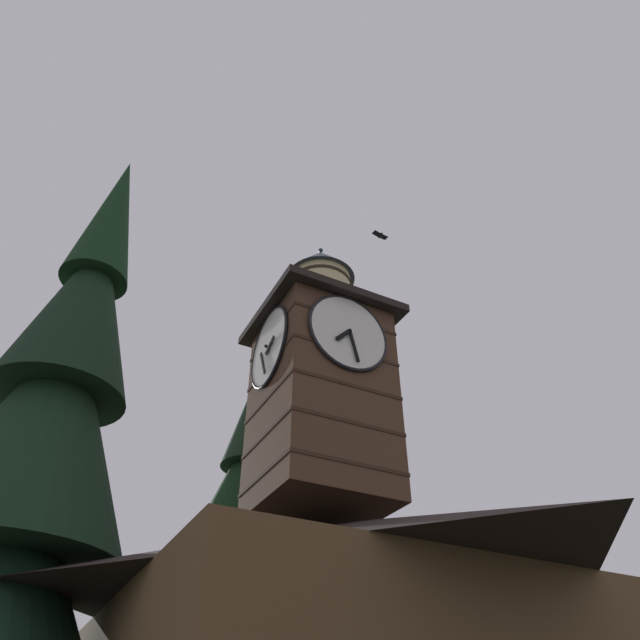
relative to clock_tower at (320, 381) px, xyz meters
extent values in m
pyramid|color=black|center=(-0.63, -0.59, -4.90)|extent=(10.66, 12.11, 2.18)
cube|color=#4C3323|center=(-0.02, -0.02, -0.94)|extent=(3.24, 3.24, 5.74)
cube|color=#352318|center=(-0.02, -0.02, -3.12)|extent=(3.28, 3.28, 0.10)
cube|color=#352318|center=(-0.02, -0.02, -2.05)|extent=(3.28, 3.28, 0.10)
cube|color=#352318|center=(-0.02, -0.02, -0.97)|extent=(3.28, 3.28, 0.10)
cube|color=#352318|center=(-0.02, -0.02, 0.10)|extent=(3.28, 3.28, 0.10)
cube|color=#352318|center=(-0.02, -0.02, 1.18)|extent=(3.28, 3.28, 0.10)
cylinder|color=white|center=(-0.02, 1.63, 0.69)|extent=(2.40, 0.10, 2.40)
torus|color=black|center=(-0.02, 1.65, 0.69)|extent=(2.50, 0.10, 2.50)
cube|color=black|center=(0.19, 1.73, 0.47)|extent=(0.51, 0.04, 0.51)
cube|color=black|center=(-0.14, 1.73, 0.21)|extent=(0.30, 0.04, 0.97)
sphere|color=black|center=(-0.02, 1.74, 0.69)|extent=(0.10, 0.10, 0.10)
cylinder|color=white|center=(1.63, -0.02, 0.69)|extent=(0.10, 2.40, 2.40)
torus|color=black|center=(1.65, -0.02, 0.69)|extent=(0.10, 2.50, 2.50)
cube|color=black|center=(1.73, 0.25, 0.56)|extent=(0.04, 0.59, 0.37)
cube|color=black|center=(1.73, -0.22, 0.24)|extent=(0.04, 0.47, 0.93)
sphere|color=black|center=(1.74, -0.02, 0.69)|extent=(0.10, 0.10, 0.10)
cube|color=black|center=(-0.02, -0.02, 2.05)|extent=(3.94, 3.94, 0.25)
cylinder|color=#D1BC84|center=(-0.02, -0.02, 3.05)|extent=(1.95, 1.95, 1.76)
cylinder|color=#2D2319|center=(-0.02, -0.02, 2.47)|extent=(2.01, 2.01, 0.10)
cylinder|color=#2D2319|center=(-0.02, -0.02, 3.05)|extent=(2.01, 2.01, 0.10)
cylinder|color=#2D2319|center=(-0.02, -0.02, 3.64)|extent=(2.01, 2.01, 0.10)
cone|color=#384251|center=(-0.02, -0.02, 4.55)|extent=(2.25, 2.25, 1.23)
sphere|color=#2D3847|center=(-0.02, -0.02, 5.27)|extent=(0.16, 0.16, 0.16)
cone|color=black|center=(0.15, -4.88, -4.21)|extent=(5.18, 5.18, 4.41)
cone|color=black|center=(0.15, -4.88, -1.40)|extent=(3.62, 3.62, 4.41)
cone|color=black|center=(0.15, -4.88, 1.03)|extent=(2.06, 2.06, 3.66)
cone|color=black|center=(6.65, -2.20, -1.93)|extent=(5.05, 5.05, 6.69)
cone|color=black|center=(6.65, -2.20, 1.85)|extent=(3.53, 3.53, 6.10)
cone|color=black|center=(6.65, -2.20, 5.72)|extent=(2.02, 2.02, 5.69)
sphere|color=silver|center=(-11.49, -43.97, 0.29)|extent=(1.99, 1.99, 1.99)
ellipsoid|color=black|center=(-4.92, -3.23, 6.70)|extent=(0.23, 0.25, 0.12)
cube|color=black|center=(-5.04, -3.32, 6.70)|extent=(0.34, 0.31, 0.09)
cube|color=black|center=(-4.80, -3.13, 6.70)|extent=(0.34, 0.31, 0.09)
ellipsoid|color=black|center=(-2.86, -0.44, 7.71)|extent=(0.19, 0.31, 0.16)
cube|color=black|center=(-3.02, -0.45, 7.71)|extent=(0.35, 0.24, 0.06)
cube|color=black|center=(-2.70, -0.42, 7.71)|extent=(0.35, 0.24, 0.06)
camera|label=1|loc=(6.65, 12.88, -8.88)|focal=32.89mm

